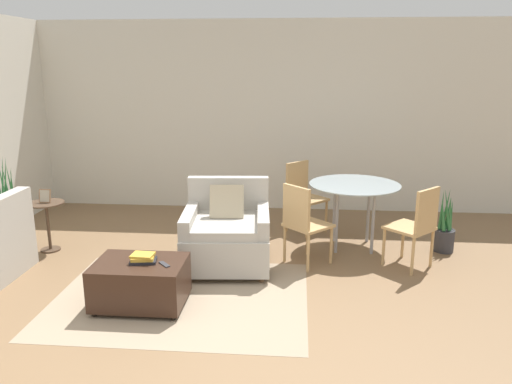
{
  "coord_description": "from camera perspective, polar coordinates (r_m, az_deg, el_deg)",
  "views": [
    {
      "loc": [
        0.84,
        -3.55,
        2.14
      ],
      "look_at": [
        0.38,
        1.81,
        0.75
      ],
      "focal_mm": 35.0,
      "sensor_mm": 36.0,
      "label": 1
    }
  ],
  "objects": [
    {
      "name": "dining_chair_near_left",
      "position": [
        5.37,
        5.37,
        -3.15
      ],
      "size": [
        0.59,
        0.59,
        0.9
      ],
      "color": "tan",
      "rests_on": "ground_plane"
    },
    {
      "name": "potted_plant_small",
      "position": [
        6.23,
        20.76,
        -4.29
      ],
      "size": [
        0.23,
        0.23,
        0.76
      ],
      "color": "#333338",
      "rests_on": "ground_plane"
    },
    {
      "name": "book_stack",
      "position": [
        4.6,
        -12.78,
        -7.38
      ],
      "size": [
        0.25,
        0.2,
        0.07
      ],
      "color": "black",
      "rests_on": "ottoman"
    },
    {
      "name": "side_table",
      "position": [
        6.28,
        -22.75,
        -2.66
      ],
      "size": [
        0.41,
        0.41,
        0.59
      ],
      "color": "#4C3828",
      "rests_on": "ground_plane"
    },
    {
      "name": "dining_chair_near_right",
      "position": [
        5.52,
        17.94,
        -3.34
      ],
      "size": [
        0.59,
        0.59,
        0.9
      ],
      "color": "tan",
      "rests_on": "ground_plane"
    },
    {
      "name": "ottoman",
      "position": [
        4.69,
        -13.06,
        -9.96
      ],
      "size": [
        0.8,
        0.58,
        0.42
      ],
      "color": "#382319",
      "rests_on": "ground_plane"
    },
    {
      "name": "potted_plant",
      "position": [
        6.57,
        -26.26,
        -3.29
      ],
      "size": [
        0.33,
        0.33,
        1.11
      ],
      "color": "#333338",
      "rests_on": "ground_plane"
    },
    {
      "name": "dining_table",
      "position": [
        5.94,
        11.17,
        0.03
      ],
      "size": [
        1.06,
        1.06,
        0.78
      ],
      "color": "#99A8AD",
      "rests_on": "ground_plane"
    },
    {
      "name": "area_rug",
      "position": [
        4.85,
        -8.53,
        -11.83
      ],
      "size": [
        2.36,
        1.79,
        0.01
      ],
      "color": "gray",
      "rests_on": "ground_plane"
    },
    {
      "name": "dining_chair_far_left",
      "position": [
        6.53,
        5.32,
        0.03
      ],
      "size": [
        0.59,
        0.59,
        0.9
      ],
      "color": "tan",
      "rests_on": "ground_plane"
    },
    {
      "name": "ground_plane",
      "position": [
        4.23,
        -7.54,
        -16.08
      ],
      "size": [
        20.0,
        20.0,
        0.0
      ],
      "primitive_type": "plane",
      "color": "brown"
    },
    {
      "name": "armchair",
      "position": [
        5.4,
        -3.35,
        -4.83
      ],
      "size": [
        0.97,
        1.0,
        0.91
      ],
      "color": "#B2ADA3",
      "rests_on": "ground_plane"
    },
    {
      "name": "tv_remote_primary",
      "position": [
        4.51,
        -10.43,
        -8.12
      ],
      "size": [
        0.13,
        0.14,
        0.01
      ],
      "color": "#333338",
      "rests_on": "ottoman"
    },
    {
      "name": "picture_frame",
      "position": [
        6.22,
        -22.98,
        -0.42
      ],
      "size": [
        0.14,
        0.06,
        0.16
      ],
      "color": "#8C6647",
      "rests_on": "side_table"
    },
    {
      "name": "wall_back",
      "position": [
        7.42,
        -1.63,
        8.57
      ],
      "size": [
        12.0,
        0.06,
        2.75
      ],
      "color": "beige",
      "rests_on": "ground_plane"
    }
  ]
}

